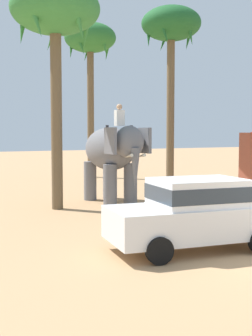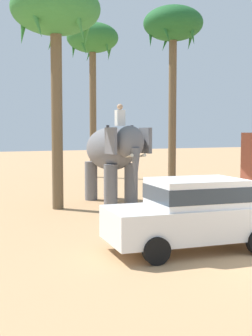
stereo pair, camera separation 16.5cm
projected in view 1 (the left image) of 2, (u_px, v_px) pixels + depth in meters
The scene contains 5 objects.
car_sedan_foreground at pixel (196, 211), 10.56m from camera, with size 4.32×2.36×1.70m.
elephant_with_mahout at pixel (112, 153), 17.54m from camera, with size 1.61×3.86×3.88m.
palm_tree_behind_elephant at pixel (171, 30), 23.83m from camera, with size 3.20×3.20×9.53m.
palm_tree_near_hut at pixel (55, 15), 15.78m from camera, with size 3.20×3.20×8.08m.
palm_tree_left_of_road at pixel (90, 43), 27.48m from camera, with size 3.20×3.20×9.56m.
Camera 1 is at (-8.03, -7.07, 2.78)m, focal length 47.58 mm.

